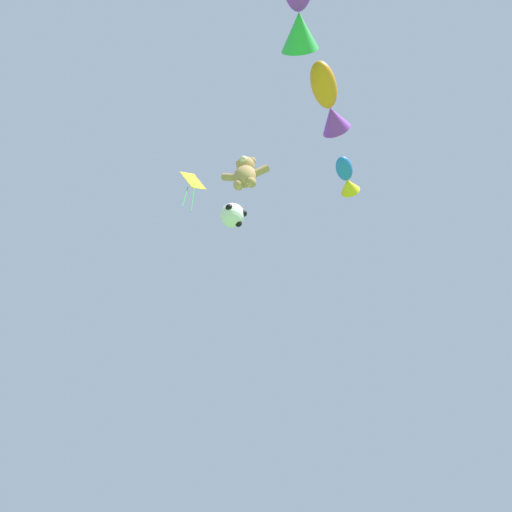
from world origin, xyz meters
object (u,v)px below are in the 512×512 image
Objects in this scene: soccer_ball_kite at (233,215)px; diamond_kite at (193,183)px; fish_kite_tangerine at (329,103)px; fish_kite_violet at (299,3)px; teddy_bear_kite at (245,173)px; fish_kite_cobalt at (347,177)px.

diamond_kite reaches higher than soccer_ball_kite.
fish_kite_tangerine is (3.25, -2.04, 1.54)m from soccer_ball_kite.
fish_kite_violet is (-0.53, -2.48, -0.46)m from fish_kite_tangerine.
teddy_bear_kite reaches higher than fish_kite_tangerine.
fish_kite_cobalt is 2.76m from fish_kite_tangerine.
teddy_bear_kite is at bearing 148.45° from fish_kite_tangerine.
diamond_kite is at bearing 163.08° from soccer_ball_kite.
diamond_kite is (-2.39, 0.90, 1.63)m from teddy_bear_kite.
teddy_bear_kite is at bearing -20.61° from diamond_kite.
fish_kite_tangerine reaches higher than fish_kite_violet.
fish_kite_tangerine is at bearing -31.55° from teddy_bear_kite.
diamond_kite is at bearing 159.39° from teddy_bear_kite.
soccer_ball_kite is 0.40× the size of fish_kite_tangerine.
soccer_ball_kite is at bearing -169.65° from fish_kite_cobalt.
teddy_bear_kite is 1.84m from soccer_ball_kite.
fish_kite_tangerine is at bearing -26.79° from diamond_kite.
fish_kite_violet is at bearing -47.46° from diamond_kite.
soccer_ball_kite is (-0.43, 0.30, -1.77)m from teddy_bear_kite.
teddy_bear_kite is 1.99× the size of soccer_ball_kite.
fish_kite_violet is (2.72, -4.52, 1.08)m from soccer_ball_kite.
teddy_bear_kite is 1.11× the size of fish_kite_cobalt.
fish_kite_violet is 0.87× the size of diamond_kite.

